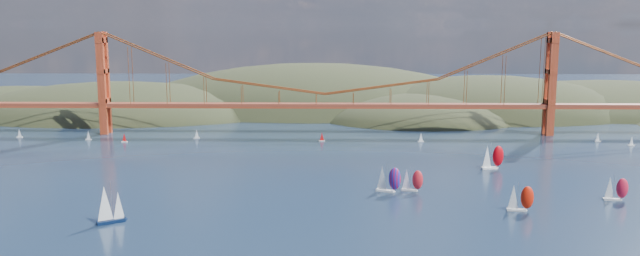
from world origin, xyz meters
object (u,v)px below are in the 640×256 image
(racer_2, at_px, (616,188))
(racer_rwb, at_px, (388,179))
(sloop_navy, at_px, (109,205))
(racer_1, at_px, (520,198))
(racer_3, at_px, (492,157))
(racer_0, at_px, (412,180))

(racer_2, xyz_separation_m, racer_rwb, (-75.98, 9.28, 0.69))
(sloop_navy, relative_size, racer_1, 1.37)
(racer_1, xyz_separation_m, racer_3, (6.15, 59.08, 0.71))
(racer_0, relative_size, racer_1, 0.94)
(racer_0, xyz_separation_m, racer_2, (67.41, -10.46, 0.01))
(sloop_navy, xyz_separation_m, racer_3, (132.66, 73.85, -0.53))
(sloop_navy, height_order, racer_0, sloop_navy)
(racer_1, distance_m, racer_3, 59.41)
(sloop_navy, distance_m, racer_3, 151.83)
(racer_rwb, bearing_deg, sloop_navy, -135.79)
(racer_2, distance_m, racer_3, 54.97)
(racer_3, xyz_separation_m, racer_rwb, (-46.13, -36.86, -0.27))
(sloop_navy, relative_size, racer_2, 1.45)
(racer_0, height_order, racer_3, racer_3)
(sloop_navy, xyz_separation_m, racer_1, (126.51, 14.77, -1.24))
(racer_3, bearing_deg, racer_1, -108.83)
(racer_rwb, bearing_deg, racer_0, 28.89)
(racer_0, distance_m, racer_rwb, 8.68)
(racer_2, bearing_deg, sloop_navy, -161.43)
(sloop_navy, height_order, racer_1, sloop_navy)
(racer_1, bearing_deg, racer_2, 29.45)
(sloop_navy, distance_m, racer_0, 102.49)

